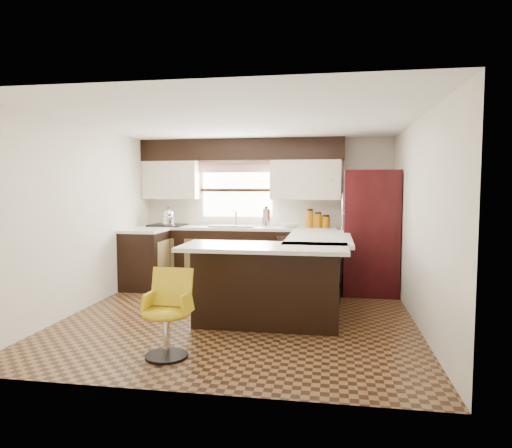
% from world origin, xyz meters
% --- Properties ---
extents(floor, '(4.40, 4.40, 0.00)m').
position_xyz_m(floor, '(0.00, 0.00, 0.00)').
color(floor, '#49301A').
rests_on(floor, ground).
extents(ceiling, '(4.40, 4.40, 0.00)m').
position_xyz_m(ceiling, '(0.00, 0.00, 2.40)').
color(ceiling, silver).
rests_on(ceiling, wall_back).
extents(wall_back, '(4.40, 0.00, 4.40)m').
position_xyz_m(wall_back, '(0.00, 2.20, 1.20)').
color(wall_back, beige).
rests_on(wall_back, floor).
extents(wall_front, '(4.40, 0.00, 4.40)m').
position_xyz_m(wall_front, '(0.00, -2.20, 1.20)').
color(wall_front, beige).
rests_on(wall_front, floor).
extents(wall_left, '(0.00, 4.40, 4.40)m').
position_xyz_m(wall_left, '(-2.10, 0.00, 1.20)').
color(wall_left, beige).
rests_on(wall_left, floor).
extents(wall_right, '(0.00, 4.40, 4.40)m').
position_xyz_m(wall_right, '(2.10, 0.00, 1.20)').
color(wall_right, beige).
rests_on(wall_right, floor).
extents(base_cab_back, '(3.30, 0.60, 0.90)m').
position_xyz_m(base_cab_back, '(-0.45, 1.90, 0.45)').
color(base_cab_back, black).
rests_on(base_cab_back, floor).
extents(base_cab_left, '(0.60, 0.70, 0.90)m').
position_xyz_m(base_cab_left, '(-1.80, 1.25, 0.45)').
color(base_cab_left, black).
rests_on(base_cab_left, floor).
extents(counter_back, '(3.30, 0.60, 0.04)m').
position_xyz_m(counter_back, '(-0.45, 1.90, 0.92)').
color(counter_back, silver).
rests_on(counter_back, base_cab_back).
extents(counter_left, '(0.60, 0.70, 0.04)m').
position_xyz_m(counter_left, '(-1.80, 1.25, 0.92)').
color(counter_left, silver).
rests_on(counter_left, base_cab_left).
extents(soffit, '(3.40, 0.35, 0.36)m').
position_xyz_m(soffit, '(-0.40, 2.03, 2.22)').
color(soffit, black).
rests_on(soffit, wall_back).
extents(upper_cab_left, '(0.94, 0.35, 0.64)m').
position_xyz_m(upper_cab_left, '(-1.62, 2.03, 1.72)').
color(upper_cab_left, beige).
rests_on(upper_cab_left, wall_back).
extents(upper_cab_right, '(1.14, 0.35, 0.64)m').
position_xyz_m(upper_cab_right, '(0.68, 2.03, 1.72)').
color(upper_cab_right, beige).
rests_on(upper_cab_right, wall_back).
extents(window_pane, '(1.20, 0.02, 0.90)m').
position_xyz_m(window_pane, '(-0.50, 2.18, 1.55)').
color(window_pane, white).
rests_on(window_pane, wall_back).
extents(valance, '(1.30, 0.06, 0.18)m').
position_xyz_m(valance, '(-0.50, 2.14, 1.94)').
color(valance, '#D19B93').
rests_on(valance, wall_back).
extents(sink, '(0.75, 0.45, 0.03)m').
position_xyz_m(sink, '(-0.50, 1.88, 0.96)').
color(sink, '#B2B2B7').
rests_on(sink, counter_back).
extents(dishwasher, '(0.58, 0.03, 0.78)m').
position_xyz_m(dishwasher, '(0.55, 1.61, 0.43)').
color(dishwasher, black).
rests_on(dishwasher, floor).
extents(cooktop, '(0.58, 0.50, 0.02)m').
position_xyz_m(cooktop, '(-1.65, 1.88, 0.96)').
color(cooktop, black).
rests_on(cooktop, counter_back).
extents(peninsula_long, '(0.60, 1.95, 0.90)m').
position_xyz_m(peninsula_long, '(0.90, 0.62, 0.45)').
color(peninsula_long, black).
rests_on(peninsula_long, floor).
extents(peninsula_return, '(1.65, 0.60, 0.90)m').
position_xyz_m(peninsula_return, '(0.38, -0.35, 0.45)').
color(peninsula_return, black).
rests_on(peninsula_return, floor).
extents(counter_pen_long, '(0.84, 1.95, 0.04)m').
position_xyz_m(counter_pen_long, '(0.95, 0.62, 0.92)').
color(counter_pen_long, silver).
rests_on(counter_pen_long, peninsula_long).
extents(counter_pen_return, '(1.89, 0.84, 0.04)m').
position_xyz_m(counter_pen_return, '(0.35, -0.44, 0.92)').
color(counter_pen_return, silver).
rests_on(counter_pen_return, peninsula_return).
extents(refrigerator, '(0.79, 0.76, 1.85)m').
position_xyz_m(refrigerator, '(1.68, 1.51, 0.92)').
color(refrigerator, black).
rests_on(refrigerator, floor).
extents(bar_chair, '(0.45, 0.45, 0.83)m').
position_xyz_m(bar_chair, '(-0.41, -1.52, 0.41)').
color(bar_chair, gold).
rests_on(bar_chair, floor).
extents(kettle, '(0.22, 0.22, 0.29)m').
position_xyz_m(kettle, '(-1.63, 1.88, 1.12)').
color(kettle, silver).
rests_on(kettle, cooktop).
extents(percolator, '(0.14, 0.14, 0.31)m').
position_xyz_m(percolator, '(0.04, 1.90, 1.10)').
color(percolator, silver).
rests_on(percolator, counter_back).
extents(mixing_bowl, '(0.37, 0.37, 0.07)m').
position_xyz_m(mixing_bowl, '(0.43, 1.90, 0.98)').
color(mixing_bowl, white).
rests_on(mixing_bowl, counter_back).
extents(canister_large, '(0.12, 0.12, 0.27)m').
position_xyz_m(canister_large, '(0.76, 1.92, 1.08)').
color(canister_large, '#955807').
rests_on(canister_large, counter_back).
extents(canister_med, '(0.13, 0.13, 0.23)m').
position_xyz_m(canister_med, '(0.89, 1.92, 1.06)').
color(canister_med, '#955807').
rests_on(canister_med, counter_back).
extents(canister_small, '(0.13, 0.13, 0.18)m').
position_xyz_m(canister_small, '(1.02, 1.92, 1.04)').
color(canister_small, '#955807').
rests_on(canister_small, counter_back).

